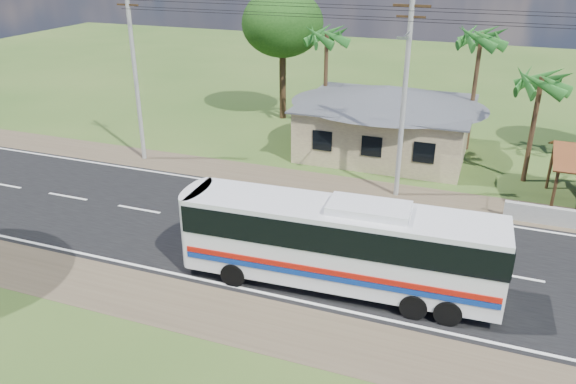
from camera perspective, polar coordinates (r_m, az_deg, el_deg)
name	(u,v)px	position (r m, az deg, el deg)	size (l,w,h in m)	color
ground	(305,239)	(25.99, 1.72, -4.82)	(120.00, 120.00, 0.00)	#2D4C1B
road	(305,239)	(25.98, 1.72, -4.80)	(120.00, 16.00, 0.03)	black
house	(387,113)	(36.50, 9.99, 7.93)	(12.40, 10.00, 5.00)	#C6B684
utility_poles	(398,89)	(29.23, 11.12, 10.20)	(32.80, 2.22, 11.00)	#9E9E99
palm_near	(541,82)	(33.36, 24.33, 10.13)	(2.80, 2.80, 6.70)	#47301E
palm_mid	(481,39)	(37.49, 19.03, 14.52)	(2.80, 2.80, 8.20)	#47301E
palm_far	(327,37)	(39.67, 3.96, 15.47)	(2.80, 2.80, 7.70)	#47301E
tree_behind_house	(283,24)	(42.76, -0.56, 16.73)	(6.00, 6.00, 9.61)	#47301E
coach_bus	(341,239)	(21.61, 5.40, -4.79)	(12.24, 3.17, 3.77)	silver
motorcycle	(572,217)	(30.40, 26.92, -2.28)	(0.53, 1.53, 0.80)	black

